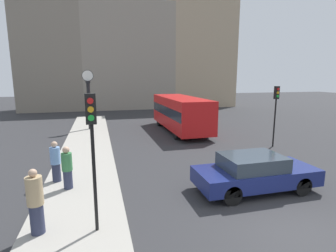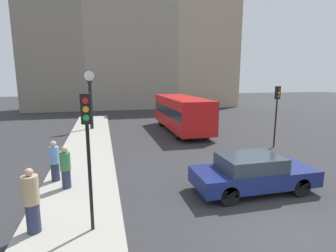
# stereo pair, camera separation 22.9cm
# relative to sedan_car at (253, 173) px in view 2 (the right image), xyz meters

# --- Properties ---
(ground_plane) EXTENTS (120.00, 120.00, 0.00)m
(ground_plane) POSITION_rel_sedan_car_xyz_m (-0.50, -2.54, -0.71)
(ground_plane) COLOR #2D2D30
(sidewalk_corner) EXTENTS (2.83, 25.22, 0.14)m
(sidewalk_corner) POSITION_rel_sedan_car_xyz_m (-6.27, 8.07, -0.64)
(sidewalk_corner) COLOR #A39E93
(sidewalk_corner) RESTS_ON ground_plane
(building_row) EXTENTS (28.85, 5.00, 19.38)m
(building_row) POSITION_rel_sedan_car_xyz_m (-0.62, 28.70, 7.83)
(building_row) COLOR gray
(building_row) RESTS_ON ground_plane
(sedan_car) EXTENTS (4.52, 1.85, 1.39)m
(sedan_car) POSITION_rel_sedan_car_xyz_m (0.00, 0.00, 0.00)
(sedan_car) COLOR navy
(sedan_car) RESTS_ON ground_plane
(bus_distant) EXTENTS (2.49, 8.40, 2.69)m
(bus_distant) POSITION_rel_sedan_car_xyz_m (0.72, 11.38, 0.83)
(bus_distant) COLOR red
(bus_distant) RESTS_ON ground_plane
(traffic_light_near) EXTENTS (0.26, 0.24, 3.66)m
(traffic_light_near) POSITION_rel_sedan_car_xyz_m (-5.69, -1.40, 2.06)
(traffic_light_near) COLOR black
(traffic_light_near) RESTS_ON sidewalk_corner
(traffic_light_far) EXTENTS (0.26, 0.24, 3.69)m
(traffic_light_far) POSITION_rel_sedan_car_xyz_m (4.80, 5.34, 1.94)
(traffic_light_far) COLOR black
(traffic_light_far) RESTS_ON ground_plane
(street_clock) EXTENTS (0.87, 0.35, 4.64)m
(street_clock) POSITION_rel_sedan_car_xyz_m (-6.19, 13.45, 1.81)
(street_clock) COLOR black
(street_clock) RESTS_ON sidewalk_corner
(pedestrian_blue_stripe) EXTENTS (0.38, 0.38, 1.62)m
(pedestrian_blue_stripe) POSITION_rel_sedan_car_xyz_m (-7.23, 2.53, 0.23)
(pedestrian_blue_stripe) COLOR #2D334C
(pedestrian_blue_stripe) RESTS_ON sidewalk_corner
(pedestrian_green_hoodie) EXTENTS (0.38, 0.38, 1.60)m
(pedestrian_green_hoodie) POSITION_rel_sedan_car_xyz_m (-6.72, 1.67, 0.22)
(pedestrian_green_hoodie) COLOR #2D334C
(pedestrian_green_hoodie) RESTS_ON sidewalk_corner
(pedestrian_tan_coat) EXTENTS (0.41, 0.41, 1.77)m
(pedestrian_tan_coat) POSITION_rel_sedan_car_xyz_m (-7.20, -1.14, 0.31)
(pedestrian_tan_coat) COLOR #2D334C
(pedestrian_tan_coat) RESTS_ON sidewalk_corner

